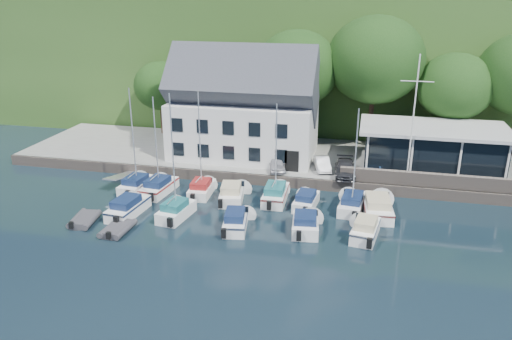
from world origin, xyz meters
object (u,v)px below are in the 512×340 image
at_px(boat_r1_0, 134,144).
at_px(car_silver, 277,164).
at_px(boat_r1_1, 156,144).
at_px(boat_r1_3, 232,192).
at_px(dinghy_1, 118,228).
at_px(boat_r2_4, 366,227).
at_px(boat_r2_1, 173,163).
at_px(car_blue, 374,168).
at_px(boat_r1_4, 276,148).
at_px(club_pavilion, 432,148).
at_px(flagpole, 413,121).
at_px(boat_r2_3, 306,222).
at_px(boat_r1_2, 200,149).
at_px(boat_r1_6, 355,159).
at_px(boat_r2_2, 236,219).
at_px(car_white, 322,163).
at_px(car_dgrey, 345,169).
at_px(boat_r1_7, 377,205).
at_px(boat_r2_0, 128,206).
at_px(boat_r1_5, 306,199).
at_px(dinghy_0, 84,218).

bearing_deg(boat_r1_0, car_silver, 29.36).
bearing_deg(boat_r1_1, boat_r1_3, 5.01).
bearing_deg(dinghy_1, boat_r2_4, 12.28).
bearing_deg(boat_r2_1, boat_r1_1, 135.20).
xyz_separation_m(car_blue, boat_r1_4, (-8.05, -5.60, 3.11)).
height_order(club_pavilion, flagpole, flagpole).
relative_size(boat_r2_1, boat_r2_3, 1.82).
xyz_separation_m(car_blue, boat_r1_0, (-20.47, -6.02, 2.70)).
bearing_deg(car_silver, boat_r1_2, -155.10).
bearing_deg(boat_r2_4, boat_r1_3, 167.57).
relative_size(boat_r1_6, boat_r2_2, 1.57).
bearing_deg(club_pavilion, boat_r1_3, -151.89).
distance_m(car_white, boat_r2_3, 11.04).
distance_m(boat_r1_4, dinghy_1, 13.88).
relative_size(car_dgrey, boat_r1_7, 0.63).
bearing_deg(boat_r1_6, flagpole, 53.19).
distance_m(boat_r2_3, dinghy_1, 13.85).
bearing_deg(club_pavilion, boat_r1_6, -127.95).
height_order(boat_r1_6, boat_r2_0, boat_r1_6).
relative_size(boat_r1_0, boat_r2_0, 1.38).
bearing_deg(flagpole, boat_r1_0, -168.38).
height_order(boat_r1_7, boat_r2_0, boat_r1_7).
height_order(flagpole, boat_r1_5, flagpole).
xyz_separation_m(boat_r1_1, boat_r2_3, (13.47, -4.49, -3.73)).
bearing_deg(flagpole, dinghy_1, -149.09).
height_order(car_dgrey, dinghy_0, car_dgrey).
height_order(car_silver, boat_r1_5, car_silver).
height_order(boat_r1_3, boat_r2_0, boat_r1_3).
relative_size(boat_r1_5, boat_r2_4, 0.98).
bearing_deg(boat_r2_1, car_white, 54.98).
bearing_deg(boat_r1_0, boat_r1_5, 4.07).
relative_size(flagpole, boat_r1_1, 1.23).
distance_m(car_dgrey, boat_r2_1, 16.08).
relative_size(club_pavilion, flagpole, 1.20).
bearing_deg(club_pavilion, boat_r2_2, -137.36).
bearing_deg(boat_r1_2, boat_r1_5, -7.18).
bearing_deg(boat_r2_4, club_pavilion, 75.97).
height_order(boat_r2_3, boat_r2_4, boat_r2_4).
bearing_deg(boat_r1_3, boat_r2_2, -81.04).
xyz_separation_m(car_dgrey, boat_r1_6, (0.91, -5.20, 2.74)).
distance_m(club_pavilion, boat_r2_1, 24.05).
relative_size(flagpole, dinghy_1, 3.61).
bearing_deg(car_white, dinghy_0, -156.02).
xyz_separation_m(boat_r1_6, boat_r2_3, (-3.19, -4.67, -3.63)).
bearing_deg(club_pavilion, boat_r1_2, -157.15).
xyz_separation_m(car_silver, dinghy_1, (-9.43, -13.11, -1.25)).
distance_m(boat_r2_0, dinghy_0, 3.39).
bearing_deg(dinghy_0, boat_r2_2, 0.43).
bearing_deg(boat_r1_5, boat_r1_4, 171.89).
height_order(car_dgrey, boat_r1_7, car_dgrey).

